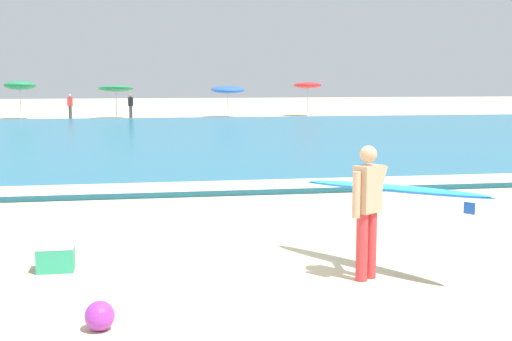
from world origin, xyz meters
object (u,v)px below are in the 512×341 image
at_px(beach_umbrella_3, 308,85).
at_px(beachgoer_near_row_mid, 131,106).
at_px(cooler_box, 56,257).
at_px(beach_umbrella_0, 20,86).
at_px(beach_umbrella_1, 116,89).
at_px(beachgoer_near_row_left, 70,106).
at_px(beach_ball, 100,316).
at_px(surfer_with_board, 380,197).
at_px(beach_umbrella_2, 228,90).

relative_size(beach_umbrella_3, beachgoer_near_row_mid, 1.49).
bearing_deg(cooler_box, beachgoer_near_row_mid, 88.90).
height_order(beach_umbrella_0, beach_umbrella_1, beach_umbrella_0).
bearing_deg(beachgoer_near_row_left, beach_ball, -84.18).
bearing_deg(surfer_with_board, beachgoer_near_row_mid, 95.72).
xyz_separation_m(beach_umbrella_0, beach_umbrella_3, (18.70, 0.60, -0.02)).
bearing_deg(beach_umbrella_2, surfer_with_board, -94.36).
bearing_deg(beach_umbrella_0, beach_ball, -79.71).
relative_size(beach_umbrella_0, beachgoer_near_row_mid, 1.56).
bearing_deg(beach_umbrella_2, beach_umbrella_1, -179.30).
height_order(surfer_with_board, beachgoer_near_row_left, surfer_with_board).
height_order(beach_umbrella_1, beach_umbrella_2, beach_umbrella_1).
bearing_deg(beach_umbrella_3, beach_umbrella_1, -176.04).
relative_size(beach_umbrella_2, beachgoer_near_row_mid, 1.43).
relative_size(beachgoer_near_row_mid, cooler_box, 3.23).
distance_m(surfer_with_board, beach_umbrella_2, 36.30).
relative_size(beachgoer_near_row_left, cooler_box, 3.23).
xyz_separation_m(beach_umbrella_0, beach_umbrella_2, (13.11, -0.20, -0.29)).
xyz_separation_m(beach_umbrella_0, beach_umbrella_1, (5.90, -0.29, -0.20)).
relative_size(surfer_with_board, beach_ball, 8.41).
bearing_deg(beach_umbrella_1, beach_umbrella_3, 3.96).
bearing_deg(beach_ball, cooler_box, 106.80).
bearing_deg(beach_umbrella_3, beach_ball, -107.15).
xyz_separation_m(beach_umbrella_1, beach_ball, (0.95, -37.49, -1.76)).
bearing_deg(beachgoer_near_row_left, beachgoer_near_row_mid, -11.88).
bearing_deg(beachgoer_near_row_mid, beach_umbrella_0, 170.73).
xyz_separation_m(surfer_with_board, cooler_box, (-4.19, 0.92, -0.85)).
bearing_deg(beach_umbrella_2, beach_umbrella_0, 179.13).
relative_size(surfer_with_board, cooler_box, 5.29).
bearing_deg(beach_umbrella_0, cooler_box, -80.15).
bearing_deg(beachgoer_near_row_mid, beach_umbrella_1, 137.87).
bearing_deg(beach_umbrella_2, cooler_box, -101.15).
bearing_deg(surfer_with_board, beach_umbrella_1, 97.02).
bearing_deg(beach_ball, surfer_with_board, 21.80).
bearing_deg(beachgoer_near_row_mid, cooler_box, -91.10).
height_order(beach_umbrella_1, beachgoer_near_row_left, beach_umbrella_1).
xyz_separation_m(beach_umbrella_0, beach_ball, (6.86, -37.78, -1.96)).
relative_size(beach_umbrella_1, cooler_box, 4.54).
bearing_deg(beach_umbrella_2, beach_umbrella_3, 8.10).
relative_size(beach_umbrella_2, beach_umbrella_3, 0.96).
relative_size(beach_umbrella_0, beach_umbrella_1, 1.11).
bearing_deg(beach_umbrella_3, beach_umbrella_0, -178.17).
bearing_deg(beachgoer_near_row_left, surfer_with_board, -78.54).
bearing_deg(surfer_with_board, beach_ball, -158.20).
distance_m(beach_umbrella_2, beach_ball, 38.13).
bearing_deg(beach_ball, beach_umbrella_0, 100.29).
bearing_deg(beach_umbrella_1, beach_ball, -88.54).
height_order(surfer_with_board, beachgoer_near_row_mid, surfer_with_board).
bearing_deg(cooler_box, beachgoer_near_row_left, 95.07).
bearing_deg(surfer_with_board, beach_umbrella_3, 77.27).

